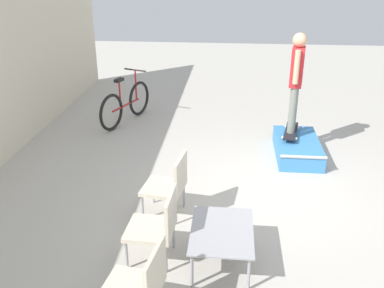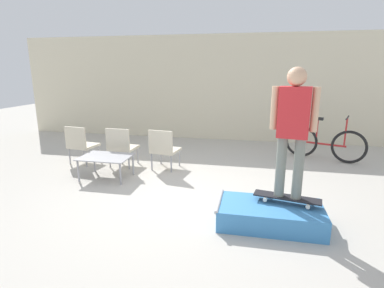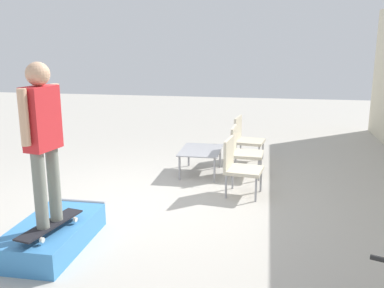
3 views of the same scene
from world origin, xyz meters
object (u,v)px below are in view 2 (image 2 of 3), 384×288
(skateboard_on_ramp, at_px, (287,198))
(patio_chair_center, at_px, (121,145))
(patio_chair_left, at_px, (81,143))
(skate_ramp_box, at_px, (270,215))
(patio_chair_right, at_px, (164,148))
(person_skater, at_px, (293,124))
(coffee_table, at_px, (106,158))
(bicycle, at_px, (324,143))

(skateboard_on_ramp, relative_size, patio_chair_center, 1.05)
(patio_chair_left, distance_m, patio_chair_center, 0.95)
(skate_ramp_box, bearing_deg, skateboard_on_ramp, 25.64)
(skate_ramp_box, bearing_deg, patio_chair_right, 136.80)
(skateboard_on_ramp, height_order, person_skater, person_skater)
(person_skater, relative_size, patio_chair_left, 1.98)
(skate_ramp_box, xyz_separation_m, patio_chair_left, (-3.94, 1.93, 0.33))
(skateboard_on_ramp, relative_size, coffee_table, 0.95)
(person_skater, bearing_deg, skateboard_on_ramp, 176.36)
(patio_chair_left, bearing_deg, patio_chair_center, -171.42)
(patio_chair_right, xyz_separation_m, bicycle, (3.40, 1.41, -0.08))
(patio_chair_left, xyz_separation_m, patio_chair_center, (0.95, -0.00, 0.00))
(skateboard_on_ramp, relative_size, patio_chair_left, 1.05)
(patio_chair_center, bearing_deg, patio_chair_left, 2.71)
(skate_ramp_box, xyz_separation_m, patio_chair_center, (-2.99, 1.93, 0.33))
(skateboard_on_ramp, distance_m, patio_chair_left, 4.55)
(skateboard_on_ramp, distance_m, patio_chair_center, 3.69)
(skate_ramp_box, xyz_separation_m, patio_chair_right, (-2.06, 1.93, 0.33))
(skateboard_on_ramp, height_order, patio_chair_left, patio_chair_left)
(patio_chair_left, height_order, bicycle, bicycle)
(skateboard_on_ramp, bearing_deg, patio_chair_right, 152.53)
(person_skater, height_order, patio_chair_right, person_skater)
(person_skater, distance_m, patio_chair_left, 4.63)
(person_skater, relative_size, patio_chair_right, 1.98)
(coffee_table, relative_size, bicycle, 0.56)
(coffee_table, xyz_separation_m, patio_chair_left, (-0.96, 0.71, 0.08))
(person_skater, height_order, patio_chair_left, person_skater)
(skate_ramp_box, xyz_separation_m, coffee_table, (-2.99, 1.22, 0.25))
(patio_chair_left, bearing_deg, patio_chair_right, -171.37)
(skateboard_on_ramp, distance_m, patio_chair_right, 2.92)
(skate_ramp_box, height_order, coffee_table, coffee_table)
(coffee_table, height_order, patio_chair_center, patio_chair_center)
(skateboard_on_ramp, xyz_separation_m, patio_chair_left, (-4.16, 1.83, 0.10))
(skate_ramp_box, distance_m, bicycle, 3.61)
(skateboard_on_ramp, xyz_separation_m, coffee_table, (-3.20, 1.12, 0.02))
(person_skater, xyz_separation_m, bicycle, (1.13, 3.23, -0.98))
(skate_ramp_box, height_order, patio_chair_left, patio_chair_left)
(skate_ramp_box, bearing_deg, patio_chair_left, 153.92)
(patio_chair_right, bearing_deg, skate_ramp_box, 144.87)
(patio_chair_left, relative_size, bicycle, 0.51)
(person_skater, bearing_deg, skate_ramp_box, -143.96)
(skate_ramp_box, relative_size, coffee_table, 1.48)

